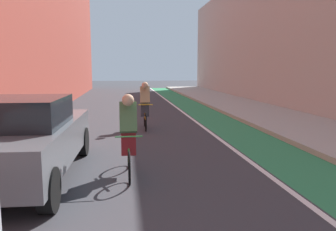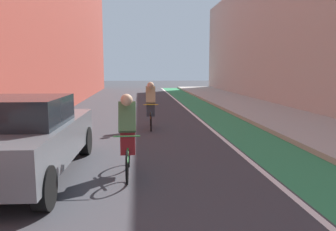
% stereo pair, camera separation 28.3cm
% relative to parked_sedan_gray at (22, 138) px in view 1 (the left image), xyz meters
% --- Properties ---
extents(ground_plane, '(86.28, 86.28, 0.00)m').
position_rel_parked_sedan_gray_xyz_m(ground_plane, '(2.63, 7.02, -0.78)').
color(ground_plane, '#38383D').
extents(bike_lane_paint, '(1.60, 39.22, 0.00)m').
position_rel_parked_sedan_gray_xyz_m(bike_lane_paint, '(5.51, 9.02, -0.78)').
color(bike_lane_paint, '#2D8451').
rests_on(bike_lane_paint, ground).
extents(lane_divider_stripe, '(0.12, 39.22, 0.00)m').
position_rel_parked_sedan_gray_xyz_m(lane_divider_stripe, '(4.61, 9.02, -0.78)').
color(lane_divider_stripe, white).
rests_on(lane_divider_stripe, ground).
extents(sidewalk_right, '(3.35, 39.22, 0.14)m').
position_rel_parked_sedan_gray_xyz_m(sidewalk_right, '(7.99, 9.02, -0.71)').
color(sidewalk_right, '#A8A59E').
rests_on(sidewalk_right, ground).
extents(building_facade_right, '(2.40, 35.22, 8.06)m').
position_rel_parked_sedan_gray_xyz_m(building_facade_right, '(10.86, 11.02, 3.25)').
color(building_facade_right, '#B2ADA3').
rests_on(building_facade_right, ground).
extents(parked_sedan_gray, '(2.00, 4.33, 1.53)m').
position_rel_parked_sedan_gray_xyz_m(parked_sedan_gray, '(0.00, 0.00, 0.00)').
color(parked_sedan_gray, '#595B60').
rests_on(parked_sedan_gray, ground).
extents(cyclist_mid, '(0.48, 1.66, 1.58)m').
position_rel_parked_sedan_gray_xyz_m(cyclist_mid, '(1.94, -0.05, 0.02)').
color(cyclist_mid, black).
rests_on(cyclist_mid, ground).
extents(cyclist_trailing, '(0.48, 1.69, 1.60)m').
position_rel_parked_sedan_gray_xyz_m(cyclist_trailing, '(2.57, 4.94, 0.02)').
color(cyclist_trailing, black).
rests_on(cyclist_trailing, ground).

